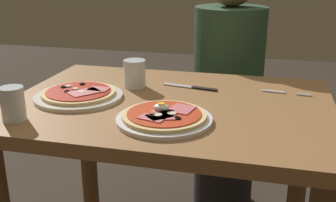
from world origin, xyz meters
TOP-DOWN VIEW (x-y plane):
  - dining_table at (0.00, 0.00)m, footprint 1.00×0.73m
  - pizza_foreground at (0.03, -0.17)m, footprint 0.26×0.26m
  - pizza_across_left at (-0.29, -0.04)m, footprint 0.28×0.28m
  - water_glass_near at (-0.15, 0.12)m, footprint 0.08×0.08m
  - water_glass_far at (-0.38, -0.26)m, footprint 0.07×0.07m
  - fork at (0.34, 0.17)m, footprint 0.16×0.03m
  - knife at (0.05, 0.15)m, footprint 0.20×0.05m
  - diner_person at (0.12, 0.65)m, footprint 0.32×0.32m

SIDE VIEW (x-z plane):
  - diner_person at x=0.12m, z-range -0.03..1.15m
  - dining_table at x=0.00m, z-range 0.23..0.99m
  - fork at x=0.34m, z-range 0.75..0.76m
  - knife at x=0.05m, z-range 0.75..0.76m
  - pizza_across_left at x=-0.29m, z-range 0.75..0.78m
  - pizza_foreground at x=0.03m, z-range 0.74..0.79m
  - water_glass_far at x=-0.38m, z-range 0.75..0.84m
  - water_glass_near at x=-0.15m, z-range 0.75..0.84m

